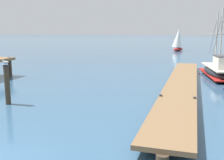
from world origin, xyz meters
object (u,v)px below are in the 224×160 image
object	(u,v)px
fishing_boat_1	(220,70)
mooring_piling	(7,84)
distant_sailboat	(178,40)
perched_seagull	(6,62)

from	to	relation	value
fishing_boat_1	mooring_piling	size ratio (longest dim) A/B	3.77
fishing_boat_1	mooring_piling	bearing A→B (deg)	-135.98
mooring_piling	distant_sailboat	world-z (taller)	distant_sailboat
distant_sailboat	fishing_boat_1	bearing A→B (deg)	-82.46
mooring_piling	perched_seagull	bearing A→B (deg)	0.66
distant_sailboat	mooring_piling	bearing A→B (deg)	-101.18
perched_seagull	distant_sailboat	size ratio (longest dim) A/B	0.09
fishing_boat_1	mooring_piling	xyz separation A→B (m)	(-11.26, -10.88, 0.45)
fishing_boat_1	distant_sailboat	xyz separation A→B (m)	(-3.65, 27.60, 1.32)
perched_seagull	mooring_piling	bearing A→B (deg)	-179.34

